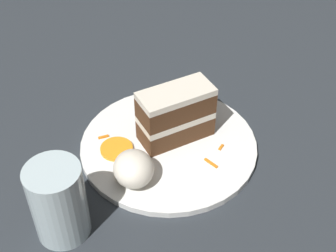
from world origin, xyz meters
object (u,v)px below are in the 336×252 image
(cake_slice, at_px, (176,114))
(cream_dollop, at_px, (134,169))
(orange_garnish, at_px, (116,148))
(plate, at_px, (168,143))
(drinking_glass, at_px, (59,206))

(cake_slice, bearing_deg, cream_dollop, -60.53)
(cake_slice, distance_m, orange_garnish, 0.11)
(plate, distance_m, drinking_glass, 0.22)
(plate, bearing_deg, drinking_glass, 127.76)
(cake_slice, xyz_separation_m, orange_garnish, (-0.01, 0.10, -0.04))
(orange_garnish, relative_size, drinking_glass, 0.45)
(cream_dollop, distance_m, orange_garnish, 0.08)
(cake_slice, relative_size, orange_garnish, 2.46)
(cream_dollop, height_order, drinking_glass, drinking_glass)
(cake_slice, bearing_deg, drinking_glass, -68.89)
(drinking_glass, bearing_deg, cake_slice, -52.54)
(cake_slice, bearing_deg, orange_garnish, -99.58)
(plate, relative_size, drinking_glass, 2.46)
(drinking_glass, bearing_deg, orange_garnish, -33.78)
(orange_garnish, height_order, drinking_glass, drinking_glass)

